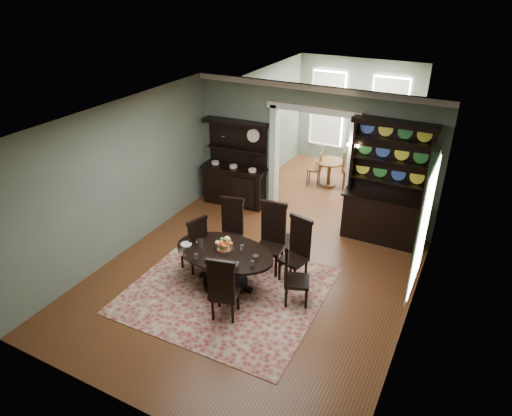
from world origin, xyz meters
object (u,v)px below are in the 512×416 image
at_px(sideboard, 235,176).
at_px(welsh_dresser, 384,199).
at_px(dining_table, 225,261).
at_px(parlor_table, 329,169).

distance_m(sideboard, welsh_dresser, 3.53).
distance_m(dining_table, sideboard, 3.30).
relative_size(sideboard, welsh_dresser, 0.80).
relative_size(dining_table, parlor_table, 2.46).
distance_m(dining_table, parlor_table, 4.95).
height_order(sideboard, parlor_table, sideboard).
xyz_separation_m(dining_table, parlor_table, (0.21, 4.94, -0.05)).
bearing_deg(welsh_dresser, parlor_table, 131.98).
bearing_deg(sideboard, dining_table, -68.90).
height_order(sideboard, welsh_dresser, welsh_dresser).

